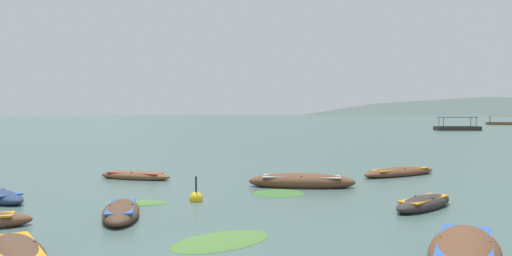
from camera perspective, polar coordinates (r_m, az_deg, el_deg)
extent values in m
plane|color=#425B56|center=(1506.80, 1.70, 1.51)|extent=(6000.00, 6000.00, 0.00)
cone|color=slate|center=(2111.61, -15.37, 6.33)|extent=(1217.96, 1217.96, 356.27)
cone|color=#4C5B56|center=(2164.71, 13.19, 8.70)|extent=(2337.85, 2337.85, 542.60)
ellipsoid|color=#4C3323|center=(14.90, -14.91, -9.10)|extent=(1.70, 3.40, 0.52)
cube|color=#28519E|center=(14.87, -14.91, -8.52)|extent=(1.22, 2.45, 0.05)
cube|color=#4C3323|center=(14.86, -14.91, -8.33)|extent=(0.68, 0.23, 0.04)
ellipsoid|color=brown|center=(24.89, 15.82, -4.82)|extent=(4.33, 3.45, 0.50)
cube|color=orange|center=(24.87, 15.82, -4.47)|extent=(3.12, 2.49, 0.05)
cube|color=brown|center=(24.86, 15.82, -4.36)|extent=(0.49, 0.66, 0.04)
ellipsoid|color=#4C3323|center=(11.17, -25.32, -12.77)|extent=(2.64, 3.23, 0.56)
cube|color=orange|center=(11.13, -25.33, -11.92)|extent=(1.90, 2.33, 0.05)
cube|color=#4C3323|center=(11.11, -25.33, -11.67)|extent=(0.62, 0.45, 0.04)
ellipsoid|color=brown|center=(23.33, -13.42, -5.26)|extent=(3.59, 1.91, 0.46)
cube|color=#B22D28|center=(23.31, -13.42, -4.93)|extent=(2.58, 1.37, 0.05)
cube|color=brown|center=(23.31, -13.42, -4.80)|extent=(0.26, 0.64, 0.04)
ellipsoid|color=brown|center=(20.34, 5.15, -6.03)|extent=(4.34, 1.63, 0.69)
cube|color=#B7B2A3|center=(20.31, 5.15, -5.45)|extent=(3.12, 1.17, 0.05)
cube|color=brown|center=(20.31, 5.15, -5.31)|extent=(0.15, 0.88, 0.04)
ellipsoid|color=brown|center=(10.80, 22.40, -12.92)|extent=(2.73, 4.25, 0.75)
cube|color=#28519E|center=(10.74, 22.41, -11.75)|extent=(1.96, 3.06, 0.05)
cube|color=brown|center=(10.73, 22.41, -11.49)|extent=(0.87, 0.41, 0.04)
ellipsoid|color=#2D2826|center=(16.59, 18.34, -8.06)|extent=(2.72, 2.89, 0.49)
cube|color=orange|center=(16.56, 18.34, -7.56)|extent=(1.96, 2.08, 0.05)
cube|color=#2D2826|center=(16.55, 18.34, -7.39)|extent=(0.50, 0.46, 0.04)
cube|color=#2D2826|center=(94.79, 21.66, -0.09)|extent=(7.39, 3.10, 0.90)
cylinder|color=#4C4742|center=(92.74, 20.31, 0.58)|extent=(0.10, 0.10, 1.80)
cylinder|color=#4C4742|center=(94.88, 19.85, 0.61)|extent=(0.10, 0.10, 1.80)
cylinder|color=#4C4742|center=(94.74, 23.49, 0.57)|extent=(0.10, 0.10, 1.80)
cylinder|color=#4C4742|center=(96.84, 22.98, 0.60)|extent=(0.10, 0.10, 1.80)
cube|color=#334C75|center=(94.75, 21.68, 1.14)|extent=(6.21, 2.60, 0.12)
cube|color=brown|center=(146.04, 25.91, 0.42)|extent=(8.05, 4.59, 0.90)
cylinder|color=#4C4742|center=(144.64, 24.84, 0.87)|extent=(0.10, 0.10, 1.80)
cylinder|color=#4C4742|center=(146.62, 24.74, 0.88)|extent=(0.10, 0.10, 1.80)
cube|color=#9E998E|center=(146.02, 25.92, 1.22)|extent=(6.76, 3.86, 0.12)
sphere|color=yellow|center=(17.14, -6.75, -7.88)|extent=(0.45, 0.45, 0.45)
cylinder|color=black|center=(17.08, -6.75, -6.65)|extent=(0.06, 0.06, 0.74)
ellipsoid|color=#477033|center=(11.88, -3.92, -12.58)|extent=(2.98, 3.03, 0.14)
ellipsoid|color=#38662D|center=(18.64, 2.56, -7.38)|extent=(2.62, 2.63, 0.14)
ellipsoid|color=#477033|center=(17.03, -13.23, -8.27)|extent=(2.19, 1.56, 0.14)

